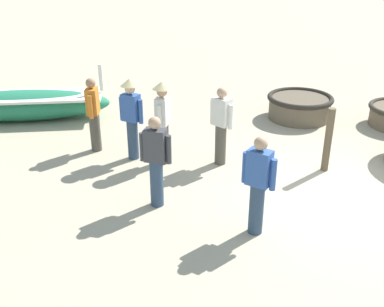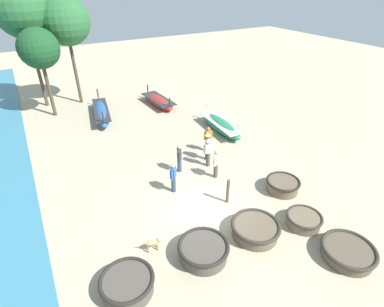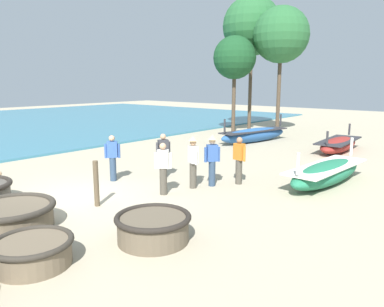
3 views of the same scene
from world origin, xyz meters
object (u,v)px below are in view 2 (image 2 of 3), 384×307
at_px(mooring_post_inland, 228,191).
at_px(fisherman_standing_left, 207,144).
at_px(fisherman_by_coracle, 216,163).
at_px(long_boat_ochre_hull, 159,101).
at_px(long_boat_white_hull, 221,125).
at_px(fisherman_hauling, 179,158).
at_px(tree_rightmost, 65,21).
at_px(tree_left_mid, 39,49).
at_px(long_boat_green_hull, 102,113).
at_px(tree_center, 22,9).
at_px(coracle_tilted, 203,250).
at_px(fisherman_with_hat, 208,139).
at_px(coracle_far_left, 304,220).
at_px(coracle_front_left, 127,284).
at_px(fisherman_crouching, 173,177).
at_px(coracle_nearest, 283,185).
at_px(coracle_center, 348,252).
at_px(dog, 154,243).
at_px(coracle_far_right, 255,229).
at_px(fisherman_standing_right, 208,151).

bearing_deg(mooring_post_inland, fisherman_standing_left, 72.15).
bearing_deg(fisherman_by_coracle, long_boat_ochre_hull, 81.91).
height_order(long_boat_white_hull, fisherman_hauling, fisherman_hauling).
bearing_deg(tree_rightmost, long_boat_ochre_hull, -35.41).
distance_m(mooring_post_inland, tree_left_mid, 15.99).
height_order(long_boat_green_hull, tree_left_mid, tree_left_mid).
bearing_deg(tree_center, coracle_tilted, -80.82).
bearing_deg(long_boat_white_hull, coracle_tilted, -127.89).
bearing_deg(coracle_tilted, fisherman_with_hat, 56.61).
bearing_deg(long_boat_green_hull, coracle_far_left, -73.74).
height_order(coracle_front_left, long_boat_green_hull, long_boat_green_hull).
height_order(coracle_far_left, fisherman_by_coracle, fisherman_by_coracle).
bearing_deg(mooring_post_inland, tree_left_mid, 110.43).
height_order(fisherman_hauling, tree_center, tree_center).
height_order(coracle_far_left, fisherman_crouching, fisherman_crouching).
height_order(long_boat_white_hull, tree_rightmost, tree_rightmost).
bearing_deg(long_boat_green_hull, long_boat_white_hull, -43.33).
bearing_deg(long_boat_white_hull, tree_rightmost, 125.30).
bearing_deg(long_boat_white_hull, fisherman_standing_left, -136.45).
bearing_deg(coracle_nearest, coracle_center, -100.64).
bearing_deg(tree_left_mid, mooring_post_inland, -69.57).
relative_size(long_boat_green_hull, long_boat_white_hull, 1.17).
bearing_deg(coracle_front_left, tree_left_mid, 89.64).
relative_size(coracle_center, coracle_tilted, 1.04).
height_order(coracle_tilted, dog, coracle_tilted).
bearing_deg(coracle_tilted, long_boat_white_hull, 52.11).
height_order(fisherman_with_hat, tree_center, tree_center).
distance_m(coracle_far_left, tree_left_mid, 19.27).
bearing_deg(fisherman_crouching, coracle_tilted, -101.25).
height_order(coracle_far_left, long_boat_white_hull, long_boat_white_hull).
xyz_separation_m(coracle_nearest, tree_center, (-8.49, 17.46, 6.65)).
height_order(fisherman_hauling, tree_left_mid, tree_left_mid).
xyz_separation_m(coracle_nearest, fisherman_hauling, (-3.58, 3.93, 0.51)).
xyz_separation_m(fisherman_crouching, tree_left_mid, (-3.61, 12.53, 3.95)).
height_order(fisherman_hauling, fisherman_with_hat, same).
xyz_separation_m(coracle_nearest, mooring_post_inland, (-2.83, 0.60, 0.31)).
bearing_deg(fisherman_with_hat, coracle_center, -87.82).
bearing_deg(fisherman_by_coracle, coracle_far_right, -101.42).
bearing_deg(long_boat_green_hull, coracle_far_right, -81.10).
relative_size(long_boat_green_hull, long_boat_ochre_hull, 1.24).
xyz_separation_m(coracle_front_left, fisherman_standing_right, (6.35, 5.13, 0.61)).
bearing_deg(long_boat_ochre_hull, coracle_far_left, -90.79).
bearing_deg(coracle_center, long_boat_ochre_hull, 89.74).
xyz_separation_m(coracle_far_right, tree_rightmost, (-2.92, 18.40, 5.84)).
bearing_deg(long_boat_white_hull, coracle_nearest, -99.02).
relative_size(long_boat_ochre_hull, dog, 6.05).
relative_size(long_boat_ochre_hull, tree_left_mid, 0.67).
relative_size(coracle_front_left, fisherman_crouching, 1.16).
relative_size(coracle_far_right, coracle_tilted, 1.03).
distance_m(coracle_far_left, long_boat_green_hull, 15.68).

